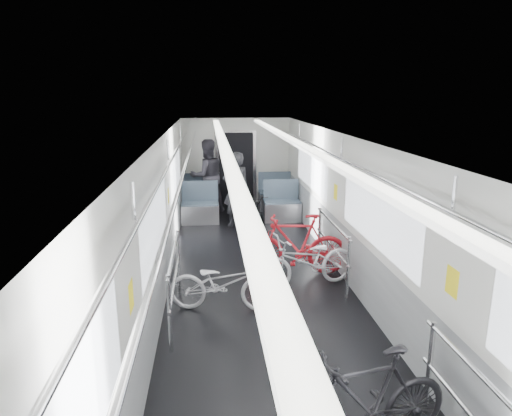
{
  "coord_description": "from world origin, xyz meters",
  "views": [
    {
      "loc": [
        -0.77,
        -5.75,
        3.07
      ],
      "look_at": [
        0.0,
        1.59,
        1.2
      ],
      "focal_mm": 32.0,
      "sensor_mm": 36.0,
      "label": 1
    }
  ],
  "objects_px": {
    "bike_left_far": "(223,283)",
    "person_standing": "(236,189)",
    "bike_right_near": "(366,402)",
    "bike_right_mid": "(307,261)",
    "bike_right_far": "(296,244)",
    "person_seated": "(207,176)",
    "bike_aisle": "(253,210)"
  },
  "relations": [
    {
      "from": "bike_left_far",
      "to": "person_standing",
      "type": "height_order",
      "value": "person_standing"
    },
    {
      "from": "bike_right_near",
      "to": "bike_right_mid",
      "type": "distance_m",
      "value": 3.47
    },
    {
      "from": "bike_right_near",
      "to": "bike_right_far",
      "type": "xyz_separation_m",
      "value": [
        0.16,
        4.06,
        0.05
      ]
    },
    {
      "from": "bike_right_near",
      "to": "person_seated",
      "type": "xyz_separation_m",
      "value": [
        -1.35,
        8.54,
        0.47
      ]
    },
    {
      "from": "bike_left_far",
      "to": "bike_right_mid",
      "type": "relative_size",
      "value": 0.91
    },
    {
      "from": "bike_left_far",
      "to": "bike_right_near",
      "type": "distance_m",
      "value": 3.04
    },
    {
      "from": "bike_left_far",
      "to": "person_standing",
      "type": "distance_m",
      "value": 4.36
    },
    {
      "from": "bike_right_near",
      "to": "person_seated",
      "type": "distance_m",
      "value": 8.66
    },
    {
      "from": "bike_right_near",
      "to": "person_seated",
      "type": "relative_size",
      "value": 0.84
    },
    {
      "from": "bike_left_far",
      "to": "bike_right_far",
      "type": "distance_m",
      "value": 1.79
    },
    {
      "from": "bike_right_mid",
      "to": "person_seated",
      "type": "xyz_separation_m",
      "value": [
        -1.58,
        5.08,
        0.5
      ]
    },
    {
      "from": "bike_left_far",
      "to": "bike_right_far",
      "type": "height_order",
      "value": "bike_right_far"
    },
    {
      "from": "person_seated",
      "to": "bike_left_far",
      "type": "bearing_deg",
      "value": 73.3
    },
    {
      "from": "bike_right_mid",
      "to": "person_seated",
      "type": "relative_size",
      "value": 0.9
    },
    {
      "from": "bike_left_far",
      "to": "person_standing",
      "type": "bearing_deg",
      "value": 3.98
    },
    {
      "from": "bike_right_near",
      "to": "bike_right_far",
      "type": "height_order",
      "value": "bike_right_far"
    },
    {
      "from": "bike_right_mid",
      "to": "person_standing",
      "type": "bearing_deg",
      "value": 176.66
    },
    {
      "from": "bike_right_mid",
      "to": "bike_aisle",
      "type": "bearing_deg",
      "value": 171.18
    },
    {
      "from": "bike_right_near",
      "to": "bike_right_far",
      "type": "relative_size",
      "value": 0.9
    },
    {
      "from": "bike_aisle",
      "to": "bike_right_near",
      "type": "bearing_deg",
      "value": -94.44
    },
    {
      "from": "person_standing",
      "to": "person_seated",
      "type": "xyz_separation_m",
      "value": [
        -0.67,
        1.41,
        0.08
      ]
    },
    {
      "from": "bike_right_near",
      "to": "person_seated",
      "type": "height_order",
      "value": "person_seated"
    },
    {
      "from": "bike_aisle",
      "to": "person_seated",
      "type": "relative_size",
      "value": 0.8
    },
    {
      "from": "person_seated",
      "to": "person_standing",
      "type": "bearing_deg",
      "value": 96.66
    },
    {
      "from": "bike_right_near",
      "to": "bike_left_far",
      "type": "bearing_deg",
      "value": -169.71
    },
    {
      "from": "bike_right_mid",
      "to": "bike_right_far",
      "type": "relative_size",
      "value": 0.97
    },
    {
      "from": "bike_right_near",
      "to": "bike_right_mid",
      "type": "xyz_separation_m",
      "value": [
        0.23,
        3.46,
        -0.03
      ]
    },
    {
      "from": "bike_right_mid",
      "to": "person_standing",
      "type": "height_order",
      "value": "person_standing"
    },
    {
      "from": "bike_left_far",
      "to": "bike_right_near",
      "type": "height_order",
      "value": "bike_right_near"
    },
    {
      "from": "bike_right_near",
      "to": "person_standing",
      "type": "bearing_deg",
      "value": 173.81
    },
    {
      "from": "bike_right_near",
      "to": "bike_right_far",
      "type": "bearing_deg",
      "value": 166.15
    },
    {
      "from": "person_seated",
      "to": "bike_right_near",
      "type": "bearing_deg",
      "value": 80.14
    }
  ]
}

